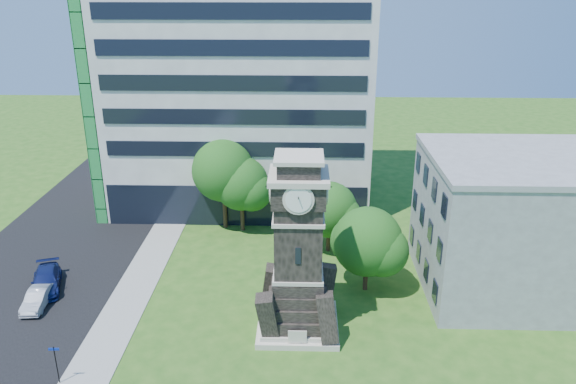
{
  "coord_description": "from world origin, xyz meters",
  "views": [
    {
      "loc": [
        3.27,
        -30.39,
        22.36
      ],
      "look_at": [
        2.18,
        7.45,
        7.73
      ],
      "focal_mm": 35.0,
      "sensor_mm": 36.0,
      "label": 1
    }
  ],
  "objects_px": {
    "street_sign": "(56,361)",
    "car_east_lot": "(487,305)",
    "car_street_mid": "(38,298)",
    "car_street_north": "(46,281)",
    "clock_tower": "(298,258)",
    "park_bench": "(290,324)"
  },
  "relations": [
    {
      "from": "clock_tower",
      "to": "park_bench",
      "type": "distance_m",
      "value": 4.81
    },
    {
      "from": "clock_tower",
      "to": "car_street_north",
      "type": "bearing_deg",
      "value": 167.18
    },
    {
      "from": "car_street_mid",
      "to": "car_street_north",
      "type": "xyz_separation_m",
      "value": [
        -0.39,
        2.36,
        0.08
      ]
    },
    {
      "from": "clock_tower",
      "to": "car_street_mid",
      "type": "distance_m",
      "value": 19.48
    },
    {
      "from": "car_street_mid",
      "to": "park_bench",
      "type": "xyz_separation_m",
      "value": [
        18.32,
        -2.5,
        -0.11
      ]
    },
    {
      "from": "car_street_north",
      "to": "car_east_lot",
      "type": "xyz_separation_m",
      "value": [
        32.51,
        -2.4,
        -0.04
      ]
    },
    {
      "from": "street_sign",
      "to": "car_street_north",
      "type": "bearing_deg",
      "value": 113.86
    },
    {
      "from": "clock_tower",
      "to": "park_bench",
      "type": "xyz_separation_m",
      "value": [
        -0.48,
        -0.49,
        -4.76
      ]
    },
    {
      "from": "car_east_lot",
      "to": "park_bench",
      "type": "distance_m",
      "value": 14.01
    },
    {
      "from": "clock_tower",
      "to": "car_east_lot",
      "type": "distance_m",
      "value": 14.23
    },
    {
      "from": "car_street_north",
      "to": "car_east_lot",
      "type": "relative_size",
      "value": 1.02
    },
    {
      "from": "car_street_mid",
      "to": "car_street_north",
      "type": "bearing_deg",
      "value": 94.5
    },
    {
      "from": "car_east_lot",
      "to": "park_bench",
      "type": "bearing_deg",
      "value": 81.78
    },
    {
      "from": "car_street_mid",
      "to": "street_sign",
      "type": "bearing_deg",
      "value": -63.72
    },
    {
      "from": "car_street_north",
      "to": "street_sign",
      "type": "relative_size",
      "value": 1.92
    },
    {
      "from": "car_street_mid",
      "to": "car_street_north",
      "type": "height_order",
      "value": "car_street_north"
    },
    {
      "from": "car_street_north",
      "to": "car_east_lot",
      "type": "distance_m",
      "value": 32.6
    },
    {
      "from": "car_east_lot",
      "to": "street_sign",
      "type": "relative_size",
      "value": 1.88
    },
    {
      "from": "clock_tower",
      "to": "park_bench",
      "type": "relative_size",
      "value": 6.4
    },
    {
      "from": "park_bench",
      "to": "street_sign",
      "type": "height_order",
      "value": "street_sign"
    },
    {
      "from": "car_street_north",
      "to": "car_east_lot",
      "type": "bearing_deg",
      "value": -23.03
    },
    {
      "from": "street_sign",
      "to": "car_east_lot",
      "type": "bearing_deg",
      "value": 13.69
    }
  ]
}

